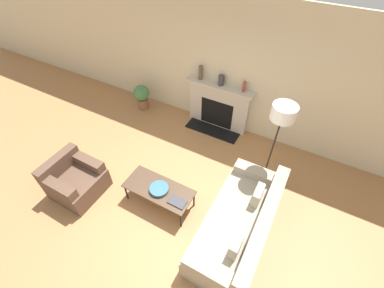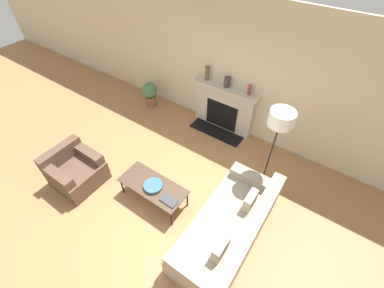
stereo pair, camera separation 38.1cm
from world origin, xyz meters
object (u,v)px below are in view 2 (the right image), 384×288
book (169,200)px  mantel_vase_center_right (249,90)px  bowl (153,186)px  mantel_vase_center_left (227,82)px  couch (230,229)px  potted_plant (150,93)px  fireplace (224,108)px  mantel_vase_left (207,73)px  floor_lamp (280,125)px  coffee_table (153,186)px  armchair_near (75,171)px

book → mantel_vase_center_right: mantel_vase_center_right is taller
bowl → mantel_vase_center_right: (0.48, 2.55, 0.75)m
bowl → mantel_vase_center_left: mantel_vase_center_left is taller
couch → mantel_vase_center_left: bearing=-148.3°
potted_plant → couch: bearing=-30.9°
fireplace → bowl: (0.04, -2.53, -0.08)m
bowl → potted_plant: bearing=132.4°
fireplace → mantel_vase_left: bearing=178.3°
bowl → floor_lamp: 2.31m
coffee_table → mantel_vase_center_right: 2.70m
mantel_vase_center_left → potted_plant: size_ratio=0.34×
fireplace → couch: (1.50, -2.40, -0.23)m
book → mantel_vase_left: bearing=110.3°
armchair_near → bowl: (1.54, 0.50, 0.17)m
couch → coffee_table: (-1.48, -0.11, 0.09)m
book → mantel_vase_center_left: (-0.44, 2.61, 0.78)m
couch → mantel_vase_left: mantel_vase_left is taller
fireplace → armchair_near: size_ratio=1.82×
floor_lamp → coffee_table: bearing=-137.6°
book → couch: bearing=11.1°
fireplace → bowl: bearing=-89.0°
mantel_vase_center_left → floor_lamp: bearing=-37.4°
coffee_table → floor_lamp: size_ratio=0.67×
armchair_near → floor_lamp: 3.78m
fireplace → coffee_table: bearing=-89.7°
mantel_vase_center_right → potted_plant: size_ratio=0.33×
couch → mantel_vase_center_left: (-1.49, 2.42, 0.91)m
couch → mantel_vase_left: 3.27m
mantel_vase_left → fireplace: bearing=-1.7°
fireplace → armchair_near: fireplace is taller
armchair_near → floor_lamp: (3.01, 1.89, 1.29)m
armchair_near → potted_plant: (-0.48, 2.71, 0.08)m
coffee_table → mantel_vase_center_right: bearing=78.6°
book → mantel_vase_left: mantel_vase_left is taller
armchair_near → mantel_vase_left: 3.35m
couch → book: 1.08m
fireplace → mantel_vase_center_right: bearing=1.6°
armchair_near → fireplace: bearing=-26.3°
armchair_near → coffee_table: 1.60m
armchair_near → mantel_vase_left: bearing=-18.3°
bowl → fireplace: bearing=91.0°
couch → floor_lamp: 1.79m
mantel_vase_center_right → potted_plant: mantel_vase_center_right is taller
mantel_vase_left → mantel_vase_center_right: bearing=0.0°
bowl → mantel_vase_center_right: mantel_vase_center_right is taller
bowl → mantel_vase_center_left: (-0.04, 2.55, 0.75)m
coffee_table → mantel_vase_center_left: size_ratio=5.57×
mantel_vase_center_left → potted_plant: bearing=-170.5°
coffee_table → mantel_vase_left: 2.72m
bowl → floor_lamp: floor_lamp is taller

